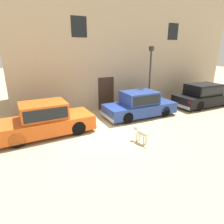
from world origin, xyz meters
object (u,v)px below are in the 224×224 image
Objects in this scene: parked_sedan_nearest at (45,119)px; street_lamp at (150,70)px; stray_dog_spotted at (140,133)px; parked_sedan_third at (204,95)px; parked_sedan_second at (139,104)px.

parked_sedan_nearest is 1.13× the size of street_lamp.
stray_dog_spotted is at bearing -38.95° from parked_sedan_nearest.
stray_dog_spotted is (-7.15, -2.74, -0.33)m from parked_sedan_third.
street_lamp is (3.27, 3.87, 2.10)m from stray_dog_spotted.
parked_sedan_nearest is at bearing 43.38° from stray_dog_spotted.
parked_sedan_nearest is 4.39× the size of stray_dog_spotted.
street_lamp is at bearing 164.71° from parked_sedan_third.
street_lamp is at bearing 36.09° from parked_sedan_second.
street_lamp reaches higher than parked_sedan_second.
parked_sedan_nearest is at bearing -176.55° from parked_sedan_second.
parked_sedan_second is 5.27m from parked_sedan_third.
street_lamp is at bearing 8.43° from parked_sedan_nearest.
parked_sedan_third is at bearing -16.18° from street_lamp.
parked_sedan_third is 4.49× the size of stray_dog_spotted.
parked_sedan_second is 4.29× the size of stray_dog_spotted.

